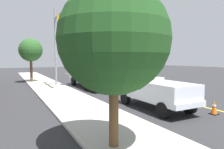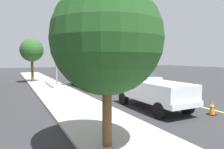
% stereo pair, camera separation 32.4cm
% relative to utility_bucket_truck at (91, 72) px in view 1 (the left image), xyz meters
% --- Properties ---
extents(ground, '(120.00, 120.00, 0.00)m').
position_rel_utility_bucket_truck_xyz_m(ground, '(-2.70, -3.01, -1.62)').
color(ground, '#2D2D30').
extents(sidewalk_far_side, '(60.02, 3.89, 0.12)m').
position_rel_utility_bucket_truck_xyz_m(sidewalk_far_side, '(-2.66, 3.99, -1.56)').
color(sidewalk_far_side, '#B2ADA3').
rests_on(sidewalk_far_side, ground).
extents(lane_centre_stripe, '(50.00, 0.40, 0.01)m').
position_rel_utility_bucket_truck_xyz_m(lane_centre_stripe, '(-2.70, -3.01, -1.61)').
color(lane_centre_stripe, yellow).
rests_on(lane_centre_stripe, ground).
extents(utility_bucket_truck, '(8.21, 3.10, 7.31)m').
position_rel_utility_bucket_truck_xyz_m(utility_bucket_truck, '(0.00, 0.00, 0.00)').
color(utility_bucket_truck, white).
rests_on(utility_bucket_truck, ground).
extents(service_pickup_truck, '(5.61, 2.21, 2.06)m').
position_rel_utility_bucket_truck_xyz_m(service_pickup_truck, '(-10.49, 0.02, -0.50)').
color(service_pickup_truck, white).
rests_on(service_pickup_truck, ground).
extents(passing_minivan, '(4.81, 1.97, 1.69)m').
position_rel_utility_bucket_truck_xyz_m(passing_minivan, '(6.82, -5.62, -0.65)').
color(passing_minivan, tan).
rests_on(passing_minivan, ground).
extents(traffic_cone_leading, '(0.40, 0.40, 0.78)m').
position_rel_utility_bucket_truck_xyz_m(traffic_cone_leading, '(-13.01, -2.01, -1.24)').
color(traffic_cone_leading, black).
rests_on(traffic_cone_leading, ground).
extents(traffic_cone_mid_front, '(0.40, 0.40, 0.85)m').
position_rel_utility_bucket_truck_xyz_m(traffic_cone_mid_front, '(4.00, -1.79, -1.20)').
color(traffic_cone_mid_front, black).
rests_on(traffic_cone_mid_front, ground).
extents(traffic_signal_mast, '(5.90, 0.57, 8.72)m').
position_rel_utility_bucket_truck_xyz_m(traffic_signal_mast, '(1.69, 2.96, 4.11)').
color(traffic_signal_mast, gray).
rests_on(traffic_signal_mast, ground).
extents(street_tree_left, '(3.64, 3.64, 5.48)m').
position_rel_utility_bucket_truck_xyz_m(street_tree_left, '(-14.21, 4.87, 2.03)').
color(street_tree_left, brown).
rests_on(street_tree_left, ground).
extents(street_tree_right, '(2.94, 2.94, 5.65)m').
position_rel_utility_bucket_truck_xyz_m(street_tree_right, '(7.79, 5.13, 2.53)').
color(street_tree_right, brown).
rests_on(street_tree_right, ground).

